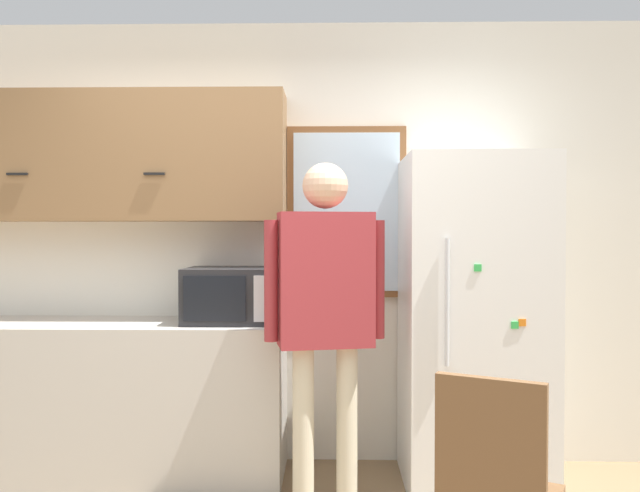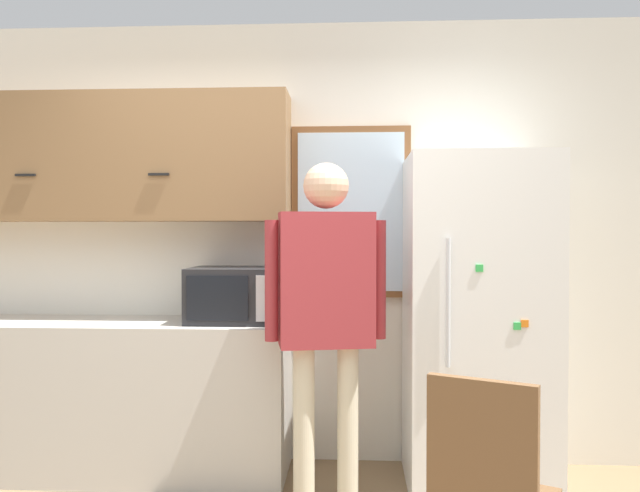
# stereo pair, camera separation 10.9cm
# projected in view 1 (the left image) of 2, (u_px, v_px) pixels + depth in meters

# --- Properties ---
(back_wall) EXTENTS (6.00, 0.06, 2.70)m
(back_wall) POSITION_uv_depth(u_px,v_px,m) (280.00, 243.00, 3.88)
(back_wall) COLOR silver
(back_wall) RESTS_ON ground_plane
(counter) EXTENTS (2.25, 0.56, 0.89)m
(counter) POSITION_uv_depth(u_px,v_px,m) (90.00, 399.00, 3.61)
(counter) COLOR #BCB7AD
(counter) RESTS_ON ground_plane
(upper_cabinets) EXTENTS (2.25, 0.33, 0.76)m
(upper_cabinets) POSITION_uv_depth(u_px,v_px,m) (97.00, 157.00, 3.71)
(upper_cabinets) COLOR olive
(microwave) EXTENTS (0.49, 0.42, 0.32)m
(microwave) POSITION_uv_depth(u_px,v_px,m) (229.00, 295.00, 3.60)
(microwave) COLOR #232326
(microwave) RESTS_ON counter
(person) EXTENTS (0.62, 0.31, 1.77)m
(person) POSITION_uv_depth(u_px,v_px,m) (325.00, 295.00, 3.19)
(person) COLOR beige
(person) RESTS_ON ground_plane
(refrigerator) EXTENTS (0.77, 0.73, 1.83)m
(refrigerator) POSITION_uv_depth(u_px,v_px,m) (473.00, 321.00, 3.48)
(refrigerator) COLOR white
(refrigerator) RESTS_ON ground_plane
(chair) EXTENTS (0.55, 0.55, 0.91)m
(chair) POSITION_uv_depth(u_px,v_px,m) (496.00, 487.00, 2.24)
(chair) COLOR brown
(chair) RESTS_ON ground_plane
(window) EXTENTS (0.73, 0.05, 1.05)m
(window) POSITION_uv_depth(u_px,v_px,m) (346.00, 212.00, 3.83)
(window) COLOR brown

